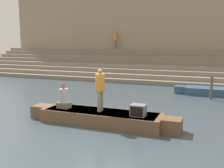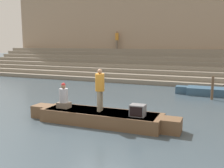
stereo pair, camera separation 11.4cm
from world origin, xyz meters
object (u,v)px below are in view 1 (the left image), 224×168
at_px(person_standing, 100,87).
at_px(tv_set, 138,110).
at_px(person_rowing, 64,98).
at_px(rowboat_main, 101,117).
at_px(mooring_post, 211,88).
at_px(person_on_steps, 115,39).

height_order(person_standing, tv_set, person_standing).
distance_m(person_rowing, tv_set, 3.16).
distance_m(rowboat_main, tv_set, 1.62).
distance_m(mooring_post, person_on_steps, 13.42).
bearing_deg(person_rowing, person_standing, -8.89).
xyz_separation_m(person_standing, person_rowing, (-1.59, -0.09, -0.54)).
bearing_deg(tv_set, person_rowing, -179.78).
height_order(rowboat_main, person_standing, person_standing).
height_order(person_standing, person_on_steps, person_on_steps).
bearing_deg(person_standing, rowboat_main, -30.68).
distance_m(person_standing, mooring_post, 7.58).
bearing_deg(tv_set, rowboat_main, 176.06).
xyz_separation_m(tv_set, mooring_post, (2.41, 6.55, -0.06)).
xyz_separation_m(rowboat_main, person_standing, (-0.02, 0.01, 1.19)).
bearing_deg(mooring_post, person_on_steps, 134.98).
height_order(person_rowing, tv_set, person_rowing).
height_order(tv_set, person_on_steps, person_on_steps).
height_order(rowboat_main, tv_set, tv_set).
relative_size(person_standing, person_rowing, 1.59).
distance_m(tv_set, person_on_steps, 17.47).
xyz_separation_m(rowboat_main, person_rowing, (-1.61, -0.08, 0.65)).
xyz_separation_m(mooring_post, person_on_steps, (-9.25, 9.26, 2.94)).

